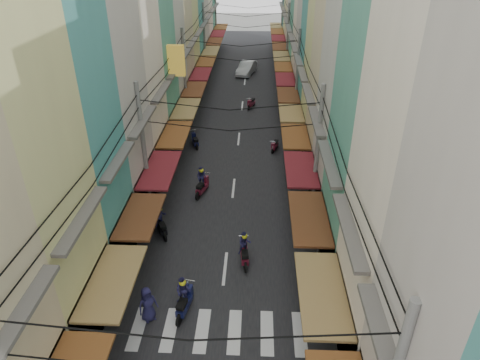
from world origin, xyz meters
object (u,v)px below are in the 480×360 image
(white_car, at_px, (247,74))
(traffic_sign, at_px, (320,227))
(market_umbrella, at_px, (367,229))
(bicycle, at_px, (354,217))

(white_car, height_order, traffic_sign, traffic_sign)
(white_car, bearing_deg, market_umbrella, -65.12)
(bicycle, distance_m, market_umbrella, 4.38)
(white_car, relative_size, bicycle, 3.09)
(market_umbrella, distance_m, traffic_sign, 2.37)
(white_car, distance_m, bicycle, 31.16)
(bicycle, distance_m, traffic_sign, 5.16)
(white_car, relative_size, market_umbrella, 2.35)
(white_car, bearing_deg, bicycle, -63.05)
(white_car, distance_m, market_umbrella, 34.93)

